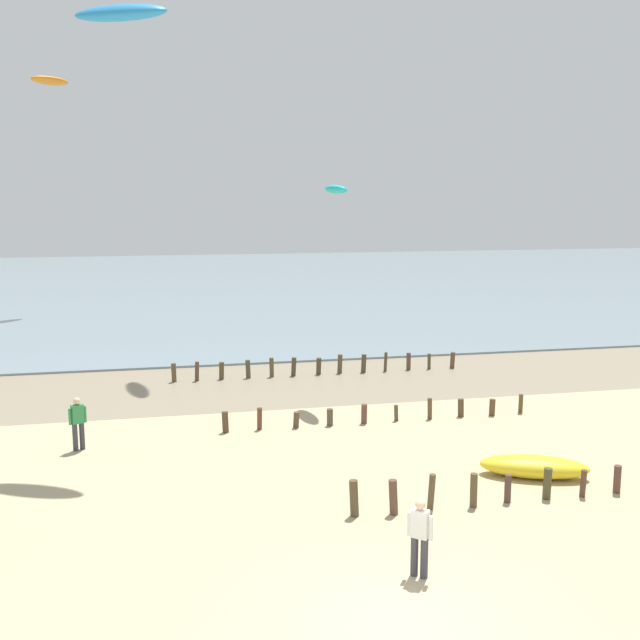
{
  "coord_description": "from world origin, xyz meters",
  "views": [
    {
      "loc": [
        -4.15,
        -12.32,
        7.88
      ],
      "look_at": [
        0.64,
        10.15,
        4.13
      ],
      "focal_mm": 42.06,
      "sensor_mm": 36.0,
      "label": 1
    }
  ],
  "objects_px": {
    "kite_aloft_1": "(120,13)",
    "kite_aloft_3": "(336,189)",
    "kite_aloft_4": "(50,81)",
    "grounded_kite": "(534,467)",
    "person_by_waterline": "(78,422)",
    "person_nearest_camera": "(420,535)"
  },
  "relations": [
    {
      "from": "kite_aloft_1",
      "to": "kite_aloft_3",
      "type": "relative_size",
      "value": 1.56
    },
    {
      "from": "grounded_kite",
      "to": "kite_aloft_4",
      "type": "xyz_separation_m",
      "value": [
        -17.13,
        36.24,
        15.36
      ]
    },
    {
      "from": "grounded_kite",
      "to": "kite_aloft_4",
      "type": "distance_m",
      "value": 42.93
    },
    {
      "from": "person_by_waterline",
      "to": "kite_aloft_3",
      "type": "xyz_separation_m",
      "value": [
        9.4,
        4.56,
        7.29
      ]
    },
    {
      "from": "kite_aloft_3",
      "to": "kite_aloft_4",
      "type": "height_order",
      "value": "kite_aloft_4"
    },
    {
      "from": "kite_aloft_1",
      "to": "kite_aloft_4",
      "type": "bearing_deg",
      "value": -53.9
    },
    {
      "from": "grounded_kite",
      "to": "kite_aloft_4",
      "type": "height_order",
      "value": "kite_aloft_4"
    },
    {
      "from": "kite_aloft_1",
      "to": "kite_aloft_4",
      "type": "relative_size",
      "value": 1.08
    },
    {
      "from": "person_nearest_camera",
      "to": "grounded_kite",
      "type": "bearing_deg",
      "value": 42.69
    },
    {
      "from": "grounded_kite",
      "to": "kite_aloft_3",
      "type": "xyz_separation_m",
      "value": [
        -3.56,
        9.69,
        7.9
      ]
    },
    {
      "from": "kite_aloft_4",
      "to": "person_by_waterline",
      "type": "bearing_deg",
      "value": 56.86
    },
    {
      "from": "kite_aloft_1",
      "to": "kite_aloft_3",
      "type": "distance_m",
      "value": 9.93
    },
    {
      "from": "kite_aloft_3",
      "to": "kite_aloft_4",
      "type": "distance_m",
      "value": 30.73
    },
    {
      "from": "person_nearest_camera",
      "to": "kite_aloft_1",
      "type": "height_order",
      "value": "kite_aloft_1"
    },
    {
      "from": "person_by_waterline",
      "to": "kite_aloft_4",
      "type": "distance_m",
      "value": 34.68
    },
    {
      "from": "grounded_kite",
      "to": "kite_aloft_4",
      "type": "bearing_deg",
      "value": -42.31
    },
    {
      "from": "kite_aloft_1",
      "to": "kite_aloft_4",
      "type": "distance_m",
      "value": 30.84
    },
    {
      "from": "person_nearest_camera",
      "to": "person_by_waterline",
      "type": "height_order",
      "value": "same"
    },
    {
      "from": "kite_aloft_3",
      "to": "kite_aloft_4",
      "type": "relative_size",
      "value": 0.69
    },
    {
      "from": "person_nearest_camera",
      "to": "kite_aloft_3",
      "type": "height_order",
      "value": "kite_aloft_3"
    },
    {
      "from": "person_by_waterline",
      "to": "kite_aloft_4",
      "type": "relative_size",
      "value": 0.61
    },
    {
      "from": "kite_aloft_1",
      "to": "kite_aloft_4",
      "type": "height_order",
      "value": "kite_aloft_4"
    }
  ]
}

